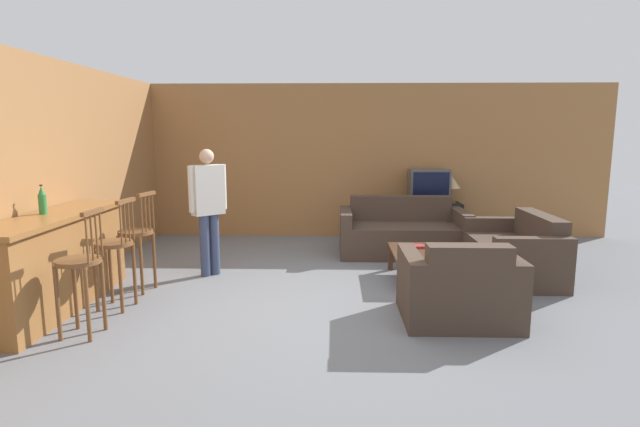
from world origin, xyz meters
The scene contains 17 objects.
ground_plane centered at (0.00, 0.00, 0.00)m, with size 24.00×24.00×0.00m, color slate.
wall_back centered at (0.00, 3.66, 1.30)m, with size 9.40×0.08×2.60m.
wall_left centered at (-3.11, 1.33, 1.30)m, with size 0.08×8.66×2.60m.
bar_counter centered at (-2.78, -0.10, 0.50)m, with size 0.55×2.18×0.98m.
bar_chair_near centered at (-2.19, -0.77, 0.59)m, with size 0.40×0.40×1.14m.
bar_chair_mid centered at (-2.19, -0.07, 0.59)m, with size 0.43×0.43×1.14m.
bar_chair_far centered at (-2.19, 0.51, 0.59)m, with size 0.45×0.45×1.14m.
couch_far centered at (1.05, 2.35, 0.30)m, with size 1.84×0.95×0.83m.
armchair_near centered at (1.23, -0.31, 0.30)m, with size 1.06×0.90×0.81m.
loveseat_right centered at (2.28, 1.17, 0.30)m, with size 0.87×1.48×0.80m.
coffee_table centered at (1.00, 0.99, 0.31)m, with size 0.52×1.02×0.37m.
tv_unit centered at (1.60, 3.31, 0.32)m, with size 1.08×0.45×0.63m.
tv centered at (1.60, 3.31, 0.91)m, with size 0.65×0.41×0.56m.
bottle centered at (-2.88, -0.09, 1.12)m, with size 0.08×0.08×0.30m.
book_on_table centered at (1.09, 1.19, 0.38)m, with size 0.16×0.17×0.03m.
table_lamp centered at (1.97, 3.31, 0.97)m, with size 0.30×0.30×0.45m.
person_by_window centered at (-1.53, 1.16, 0.90)m, with size 0.40×0.38×1.59m.
Camera 1 is at (0.03, -4.93, 1.79)m, focal length 28.00 mm.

